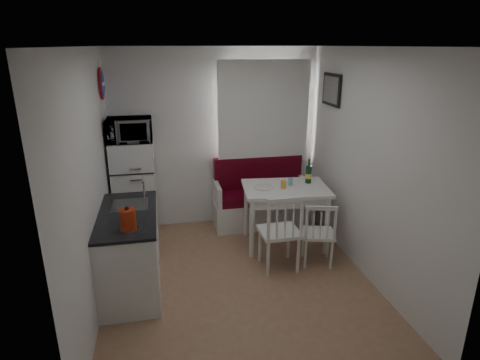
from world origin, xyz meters
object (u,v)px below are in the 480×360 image
at_px(bench, 260,203).
at_px(dining_table, 285,193).
at_px(chair_left, 282,225).
at_px(kettle, 128,219).
at_px(kitchen_counter, 130,250).
at_px(fridge, 135,191).
at_px(microwave, 130,130).
at_px(chair_right, 321,228).
at_px(wine_bottle, 309,171).

distance_m(bench, dining_table, 0.83).
relative_size(chair_left, kettle, 2.14).
xyz_separation_m(kitchen_counter, dining_table, (1.99, 0.64, 0.28)).
xyz_separation_m(bench, fridge, (-1.82, -0.11, 0.37)).
xyz_separation_m(fridge, microwave, (0.00, -0.05, 0.86)).
bearing_deg(bench, microwave, -174.87).
bearing_deg(chair_right, microwave, 165.89).
distance_m(kitchen_counter, fridge, 1.27).
relative_size(kitchen_counter, microwave, 2.32).
height_order(bench, dining_table, bench).
height_order(bench, microwave, microwave).
xyz_separation_m(kitchen_counter, chair_left, (1.74, -0.03, 0.15)).
xyz_separation_m(kitchen_counter, microwave, (0.02, 1.19, 1.11)).
bearing_deg(chair_right, fridge, 164.91).
bearing_deg(fridge, kettle, -88.99).
bearing_deg(chair_left, wine_bottle, 50.77).
relative_size(chair_left, microwave, 0.93).
height_order(chair_left, wine_bottle, wine_bottle).
xyz_separation_m(microwave, kettle, (0.03, -1.65, -0.54)).
relative_size(kitchen_counter, chair_right, 2.80).
relative_size(dining_table, wine_bottle, 3.51).
bearing_deg(bench, dining_table, -77.66).
height_order(bench, chair_left, bench).
bearing_deg(kettle, chair_left, 14.21).
bearing_deg(chair_left, kitchen_counter, 177.71).
xyz_separation_m(chair_right, wine_bottle, (0.10, 0.76, 0.49)).
height_order(dining_table, fridge, fridge).
relative_size(bench, kettle, 5.73).
bearing_deg(kitchen_counter, fridge, 89.10).
bearing_deg(kitchen_counter, kettle, -83.81).
bearing_deg(dining_table, chair_right, -63.13).
distance_m(microwave, wine_bottle, 2.43).
distance_m(fridge, microwave, 0.86).
xyz_separation_m(dining_table, chair_right, (0.25, -0.66, -0.22)).
bearing_deg(fridge, wine_bottle, -12.17).
height_order(kitchen_counter, kettle, kitchen_counter).
distance_m(chair_left, wine_bottle, 1.05).
bearing_deg(microwave, kettle, -88.96).
xyz_separation_m(chair_left, fridge, (-1.72, 1.27, 0.09)).
relative_size(microwave, wine_bottle, 1.69).
relative_size(dining_table, microwave, 2.08).
bearing_deg(bench, kitchen_counter, -143.52).
relative_size(chair_right, wine_bottle, 1.40).
bearing_deg(chair_right, wine_bottle, 96.86).
bearing_deg(kitchen_counter, wine_bottle, 17.61).
xyz_separation_m(bench, kettle, (-1.79, -1.81, 0.69)).
bearing_deg(microwave, wine_bottle, -10.99).
bearing_deg(dining_table, wine_bottle, 21.94).
relative_size(kitchen_counter, dining_table, 1.11).
bearing_deg(dining_table, fridge, 169.05).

